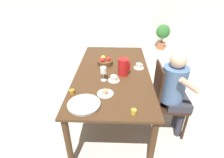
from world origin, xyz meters
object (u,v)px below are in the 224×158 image
object	(u,v)px
red_pitcher	(123,67)
serving_tray	(84,104)
bread_plate	(105,93)
wine_glass_water	(103,71)
jam_jar_red	(72,92)
potted_plant	(163,34)
teacup_across	(139,66)
jam_jar_amber	(134,112)
teacup_near_person	(114,79)
fruit_bowl	(105,62)
person_seated	(175,89)
chair_person_side	(164,99)

from	to	relation	value
red_pitcher	serving_tray	distance (m)	0.81
serving_tray	bread_plate	size ratio (longest dim) A/B	1.84
wine_glass_water	serving_tray	world-z (taller)	wine_glass_water
jam_jar_red	potted_plant	distance (m)	3.98
wine_glass_water	teacup_across	bearing A→B (deg)	36.70
serving_tray	jam_jar_amber	size ratio (longest dim) A/B	6.06
red_pitcher	teacup_near_person	size ratio (longest dim) A/B	1.55
teacup_across	jam_jar_red	size ratio (longest dim) A/B	2.61
fruit_bowl	teacup_across	bearing A→B (deg)	-11.13
teacup_across	serving_tray	xyz separation A→B (m)	(-0.65, -0.89, -0.01)
person_seated	bread_plate	bearing A→B (deg)	-76.91
teacup_near_person	jam_jar_red	bearing A→B (deg)	-146.31
person_seated	jam_jar_amber	world-z (taller)	person_seated
serving_tray	bread_plate	distance (m)	0.30
bread_plate	chair_person_side	bearing A→B (deg)	17.21
bread_plate	jam_jar_amber	xyz separation A→B (m)	(0.30, -0.32, 0.01)
bread_plate	jam_jar_red	bearing A→B (deg)	-178.64
jam_jar_amber	potted_plant	xyz separation A→B (m)	(1.15, 3.84, -0.33)
chair_person_side	wine_glass_water	distance (m)	0.89
person_seated	wine_glass_water	size ratio (longest dim) A/B	6.34
person_seated	potted_plant	world-z (taller)	person_seated
red_pitcher	jam_jar_red	xyz separation A→B (m)	(-0.59, -0.48, -0.09)
wine_glass_water	fruit_bowl	size ratio (longest dim) A/B	0.81
wine_glass_water	jam_jar_amber	distance (m)	0.73
serving_tray	fruit_bowl	xyz separation A→B (m)	(0.15, 0.99, 0.03)
person_seated	serving_tray	world-z (taller)	person_seated
red_pitcher	serving_tray	xyz separation A→B (m)	(-0.42, -0.69, -0.10)
red_pitcher	jam_jar_red	distance (m)	0.77
red_pitcher	teacup_across	bearing A→B (deg)	40.82
serving_tray	fruit_bowl	distance (m)	1.00
person_seated	wine_glass_water	world-z (taller)	person_seated
teacup_across	red_pitcher	bearing A→B (deg)	-139.18
person_seated	potted_plant	size ratio (longest dim) A/B	1.64
jam_jar_amber	fruit_bowl	size ratio (longest dim) A/B	0.24
jam_jar_amber	jam_jar_red	world-z (taller)	same
red_pitcher	jam_jar_red	world-z (taller)	red_pitcher
red_pitcher	person_seated	bearing A→B (deg)	-23.09
red_pitcher	jam_jar_amber	xyz separation A→B (m)	(0.09, -0.80, -0.09)
chair_person_side	red_pitcher	xyz separation A→B (m)	(-0.55, 0.24, 0.35)
person_seated	bread_plate	size ratio (longest dim) A/B	6.37
teacup_across	fruit_bowl	distance (m)	0.51
teacup_near_person	teacup_across	xyz separation A→B (m)	(0.36, 0.37, 0.00)
serving_tray	jam_jar_red	distance (m)	0.27
chair_person_side	person_seated	xyz separation A→B (m)	(0.10, -0.04, 0.18)
red_pitcher	jam_jar_red	bearing A→B (deg)	-140.88
bread_plate	red_pitcher	bearing A→B (deg)	65.68
teacup_across	potted_plant	size ratio (longest dim) A/B	0.21
teacup_across	fruit_bowl	xyz separation A→B (m)	(-0.50, 0.10, 0.02)
person_seated	teacup_near_person	distance (m)	0.78
fruit_bowl	wine_glass_water	bearing A→B (deg)	-88.29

